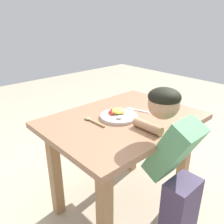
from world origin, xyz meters
TOP-DOWN VIEW (x-y plane):
  - ground_plane at (0.00, 0.00)m, footprint 8.00×8.00m
  - dining_table at (0.00, 0.00)m, footprint 1.01×0.75m
  - plate at (-0.01, 0.03)m, footprint 0.25×0.25m
  - fork at (0.17, 0.03)m, footprint 0.08×0.21m
  - spoon at (-0.19, 0.09)m, footprint 0.03×0.19m
  - person at (-0.02, -0.43)m, footprint 0.21×0.44m

SIDE VIEW (x-z plane):
  - ground_plane at x=0.00m, z-range 0.00..0.00m
  - person at x=-0.02m, z-range 0.04..1.06m
  - dining_table at x=0.00m, z-range 0.23..0.97m
  - fork at x=0.17m, z-range 0.74..0.74m
  - spoon at x=-0.19m, z-range 0.74..0.75m
  - plate at x=-0.01m, z-range 0.73..0.78m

